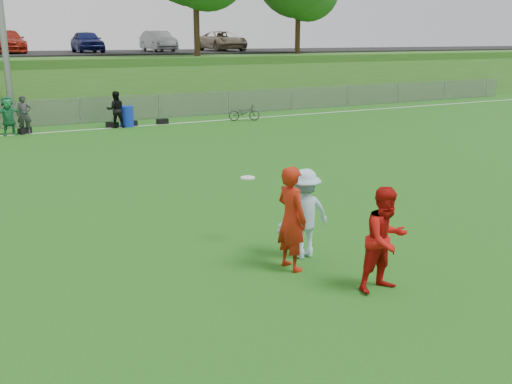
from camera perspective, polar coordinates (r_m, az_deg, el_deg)
ground at (r=10.89m, az=3.21°, el=-7.01°), size 120.00×120.00×0.00m
sideline_far at (r=27.46m, az=-16.32°, el=6.02°), size 60.00×0.10×0.01m
fence at (r=29.32m, az=-17.20°, el=7.78°), size 58.00×0.06×1.30m
berm at (r=40.08m, az=-20.28°, el=10.58°), size 120.00×18.00×3.00m
parking_lot at (r=41.99m, az=-20.85°, el=12.83°), size 120.00×12.00×0.10m
car_row at (r=40.85m, az=-22.44°, el=13.72°), size 32.04×5.18×1.44m
spectator_row at (r=26.94m, az=-22.73°, el=7.10°), size 8.31×0.82×1.69m
gear_bags at (r=27.74m, az=-14.43°, el=6.50°), size 6.89×0.58×0.26m
player_red_left at (r=10.29m, az=3.57°, el=-2.65°), size 0.56×0.76×1.93m
player_red_center at (r=9.67m, az=12.84°, el=-4.65°), size 0.91×0.73×1.79m
player_blue at (r=10.90m, az=4.80°, el=-2.17°), size 1.14×0.68×1.74m
frisbee at (r=11.54m, az=-0.82°, el=1.44°), size 0.30×0.30×0.03m
recycling_bin at (r=27.89m, az=-12.81°, el=7.39°), size 0.85×0.85×0.98m
bicycle at (r=29.19m, az=-1.19°, el=7.95°), size 1.67×1.06×0.83m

